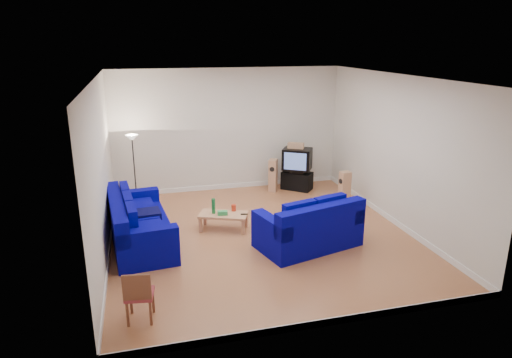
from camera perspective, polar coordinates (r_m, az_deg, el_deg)
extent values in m
cube|color=brown|center=(9.49, 0.62, -7.05)|extent=(6.00, 6.50, 0.01)
cube|color=white|center=(8.69, 0.69, 12.59)|extent=(6.00, 6.50, 0.01)
cube|color=silver|center=(12.05, -3.47, 6.12)|extent=(6.00, 0.01, 3.20)
cube|color=silver|center=(6.04, 8.87, -5.27)|extent=(6.00, 0.01, 3.20)
cube|color=silver|center=(8.69, -18.81, 0.94)|extent=(0.01, 6.50, 3.20)
cube|color=silver|center=(10.15, 17.24, 3.32)|extent=(0.01, 6.50, 3.20)
cube|color=white|center=(12.42, -3.33, -0.88)|extent=(6.00, 0.02, 0.12)
cube|color=white|center=(6.78, 8.22, -17.38)|extent=(6.00, 0.02, 0.12)
cube|color=white|center=(9.21, -17.83, -8.30)|extent=(0.02, 6.50, 0.12)
cube|color=white|center=(10.60, 16.47, -4.79)|extent=(0.02, 6.50, 0.12)
cube|color=#060366|center=(9.34, -14.18, -6.41)|extent=(1.32, 2.58, 0.48)
cube|color=#060366|center=(9.14, -16.97, -3.93)|extent=(0.50, 2.50, 0.49)
cube|color=#060366|center=(10.26, -15.07, -2.12)|extent=(1.09, 0.35, 0.27)
cube|color=#060366|center=(8.17, -13.43, -6.99)|extent=(1.09, 0.35, 0.27)
cube|color=#050532|center=(9.23, -13.29, -4.29)|extent=(0.50, 0.50, 0.14)
cube|color=#060366|center=(9.01, 6.46, -6.88)|extent=(2.14, 1.54, 0.48)
cube|color=#060366|center=(8.52, 8.21, -4.87)|extent=(1.92, 0.74, 0.49)
cube|color=#060366|center=(8.43, 1.92, -5.75)|extent=(0.52, 1.10, 0.27)
cube|color=#060366|center=(9.36, 10.70, -3.68)|extent=(0.52, 1.10, 0.27)
cube|color=#050532|center=(9.00, 5.90, -4.47)|extent=(0.55, 0.55, 0.14)
cube|color=tan|center=(9.66, -4.09, -4.47)|extent=(1.12, 0.85, 0.05)
cube|color=tan|center=(9.64, -6.96, -5.76)|extent=(0.08, 0.08, 0.32)
cube|color=tan|center=(10.00, -6.37, -4.88)|extent=(0.08, 0.08, 0.32)
cube|color=tan|center=(9.46, -1.62, -6.09)|extent=(0.08, 0.08, 0.32)
cube|color=tan|center=(9.83, -1.23, -5.18)|extent=(0.08, 0.08, 0.32)
cylinder|color=#197233|center=(9.62, -5.34, -3.38)|extent=(0.11, 0.11, 0.33)
cube|color=green|center=(9.57, -4.21, -4.25)|extent=(0.22, 0.13, 0.08)
cylinder|color=red|center=(9.76, -2.81, -3.61)|extent=(0.14, 0.14, 0.14)
cube|color=black|center=(9.57, -1.50, -4.41)|extent=(0.15, 0.08, 0.02)
cube|color=black|center=(12.31, 5.14, -0.21)|extent=(0.87, 0.84, 0.48)
cube|color=black|center=(12.19, 5.27, 1.00)|extent=(0.50, 0.49, 0.09)
cube|color=black|center=(12.12, 5.18, 2.51)|extent=(0.90, 0.83, 0.56)
cube|color=#40548E|center=(11.86, 4.91, 2.19)|extent=(0.51, 0.32, 0.45)
cube|color=tan|center=(12.07, 5.00, 4.18)|extent=(0.45, 0.36, 0.15)
cube|color=tan|center=(12.06, 2.14, 0.45)|extent=(0.30, 0.32, 0.87)
cylinder|color=black|center=(11.87, 2.01, 1.22)|extent=(0.12, 0.08, 0.13)
cube|color=tan|center=(11.27, 11.01, -1.15)|extent=(0.28, 0.23, 0.84)
cylinder|color=black|center=(11.13, 10.53, -0.27)|extent=(0.04, 0.12, 0.12)
cylinder|color=black|center=(11.51, -14.62, -3.13)|extent=(0.22, 0.22, 0.03)
cylinder|color=black|center=(11.26, -14.93, 0.83)|extent=(0.03, 0.03, 1.64)
cone|color=white|center=(11.07, -15.26, 5.02)|extent=(0.30, 0.30, 0.13)
cube|color=brown|center=(6.89, -15.75, -15.97)|extent=(0.04, 0.04, 0.39)
cube|color=brown|center=(7.15, -15.34, -14.59)|extent=(0.04, 0.04, 0.39)
cube|color=brown|center=(6.84, -13.03, -15.99)|extent=(0.04, 0.04, 0.39)
cube|color=brown|center=(7.11, -12.73, -14.61)|extent=(0.04, 0.04, 0.39)
cube|color=#973138|center=(6.88, -14.34, -13.79)|extent=(0.44, 0.44, 0.05)
cube|color=brown|center=(6.63, -14.69, -12.99)|extent=(0.39, 0.09, 0.39)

